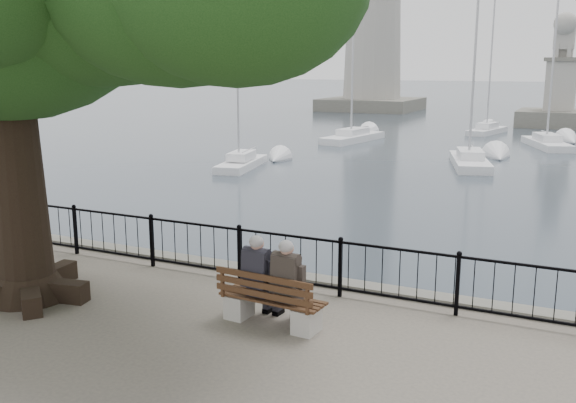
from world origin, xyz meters
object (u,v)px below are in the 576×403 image
Objects in this scene: bench at (271,306)px; person_right at (291,287)px; lion_monument at (560,98)px; person_left at (261,281)px.

person_right reaches higher than bench.
bench is 1.22× the size of person_right.
person_left is at bearing -92.02° from lion_monument.
person_left is 1.00× the size of person_right.
bench is at bearing -27.99° from person_left.
person_left is at bearing 152.01° from bench.
person_right is at bearing -4.37° from person_left.
person_left is 49.00m from lion_monument.
lion_monument is (1.73, 48.96, 0.65)m from person_left.
lion_monument is (1.51, 49.08, 0.99)m from bench.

